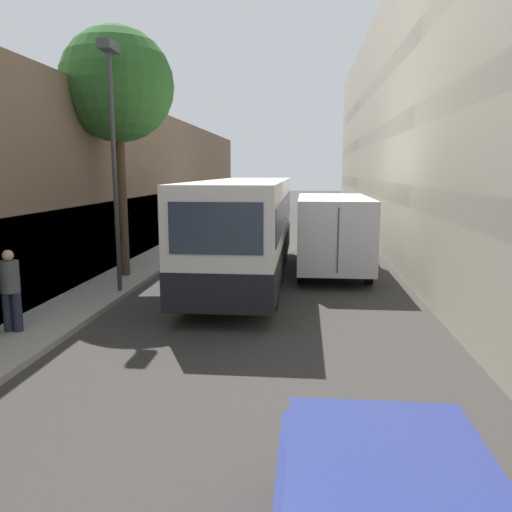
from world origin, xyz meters
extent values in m
plane|color=#33302D|center=(0.00, 15.00, 0.00)|extent=(150.00, 150.00, 0.00)
cube|color=#9E998E|center=(-4.63, 15.00, 0.07)|extent=(1.71, 60.00, 0.14)
cube|color=brown|center=(-6.69, 15.00, 3.08)|extent=(2.40, 60.00, 6.16)
cube|color=black|center=(-6.03, 15.00, 1.23)|extent=(1.08, 60.00, 2.46)
cube|color=#A89E89|center=(5.58, 15.00, 5.42)|extent=(2.40, 60.00, 10.85)
cube|color=#333D47|center=(4.92, 15.00, 2.71)|extent=(1.08, 60.00, 0.70)
cube|color=#333D47|center=(4.92, 15.00, 5.10)|extent=(1.08, 60.00, 0.70)
cube|color=#333D47|center=(4.92, 15.00, 7.48)|extent=(1.08, 60.00, 0.70)
cube|color=navy|center=(1.81, 3.48, 1.14)|extent=(1.53, 2.10, 0.54)
cylinder|color=black|center=(1.01, 4.53, 0.30)|extent=(0.16, 0.60, 0.60)
cube|color=silver|center=(-0.70, 15.91, 1.81)|extent=(2.46, 10.97, 2.77)
cube|color=black|center=(-0.70, 15.91, 0.88)|extent=(2.48, 11.00, 0.90)
cube|color=#2D3847|center=(-0.70, 15.91, 2.23)|extent=(2.50, 10.10, 0.89)
cube|color=#2D3847|center=(-0.70, 10.41, 2.30)|extent=(2.02, 0.04, 1.11)
cylinder|color=black|center=(-1.78, 19.31, 0.50)|extent=(0.24, 1.00, 1.00)
cylinder|color=black|center=(0.38, 19.31, 0.50)|extent=(0.24, 1.00, 1.00)
cylinder|color=black|center=(-1.78, 12.51, 0.50)|extent=(0.24, 1.00, 1.00)
cylinder|color=black|center=(0.38, 12.51, 0.50)|extent=(0.24, 1.00, 1.00)
cube|color=silver|center=(2.12, 20.75, 1.32)|extent=(2.24, 2.05, 1.83)
cube|color=silver|center=(2.12, 17.09, 1.52)|extent=(2.34, 5.27, 2.22)
cube|color=#4C4C4C|center=(2.12, 14.45, 1.52)|extent=(0.05, 0.02, 1.89)
cylinder|color=black|center=(1.07, 20.75, 0.48)|extent=(0.22, 0.96, 0.96)
cylinder|color=black|center=(3.18, 20.75, 0.48)|extent=(0.22, 0.96, 0.96)
cylinder|color=black|center=(1.07, 15.64, 0.48)|extent=(0.22, 0.96, 0.96)
cylinder|color=black|center=(3.18, 15.64, 0.48)|extent=(0.22, 0.96, 0.96)
cube|color=silver|center=(-2.19, 26.77, 1.08)|extent=(1.98, 4.54, 1.64)
cube|color=#2D3847|center=(-2.19, 28.69, 1.36)|extent=(1.58, 0.04, 0.57)
cylinder|color=black|center=(-3.07, 28.08, 0.32)|extent=(0.16, 0.64, 0.64)
cylinder|color=black|center=(-1.30, 28.08, 0.32)|extent=(0.16, 0.64, 0.64)
cylinder|color=black|center=(-3.07, 25.45, 0.32)|extent=(0.16, 0.64, 0.64)
cylinder|color=black|center=(-1.30, 25.45, 0.32)|extent=(0.16, 0.64, 0.64)
cylinder|color=#23283D|center=(-5.05, 9.75, 0.56)|extent=(0.19, 0.19, 0.84)
cylinder|color=#23283D|center=(-4.84, 9.75, 0.56)|extent=(0.19, 0.19, 0.84)
cylinder|color=#4C514C|center=(-4.94, 9.75, 1.32)|extent=(0.39, 0.39, 0.67)
sphere|color=tan|center=(-4.94, 9.75, 1.76)|extent=(0.23, 0.23, 0.23)
cylinder|color=#38383D|center=(-4.03, 13.49, 3.36)|extent=(0.12, 0.12, 6.45)
cube|color=#38383D|center=(-4.03, 13.49, 6.71)|extent=(0.36, 0.80, 0.24)
cylinder|color=#4C3823|center=(-4.63, 15.62, 2.51)|extent=(0.28, 0.28, 4.74)
sphere|color=#285623|center=(-4.63, 15.62, 6.09)|extent=(3.46, 3.46, 3.46)
camera|label=1|loc=(1.15, 0.14, 3.49)|focal=35.00mm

